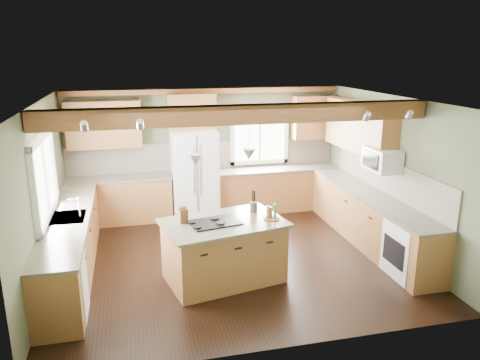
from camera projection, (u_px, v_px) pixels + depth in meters
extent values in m
plane|color=black|center=(232.00, 258.00, 7.74)|extent=(5.60, 5.60, 0.00)
plane|color=silver|center=(231.00, 100.00, 7.04)|extent=(5.60, 5.60, 0.00)
plane|color=#49523A|center=(206.00, 151.00, 9.73)|extent=(5.60, 0.00, 5.60)
plane|color=#49523A|center=(43.00, 195.00, 6.76)|extent=(0.00, 5.00, 5.00)
plane|color=#49523A|center=(391.00, 172.00, 8.02)|extent=(0.00, 5.00, 5.00)
cube|color=#502C16|center=(242.00, 114.00, 6.44)|extent=(5.55, 0.26, 0.26)
cube|color=#502C16|center=(205.00, 91.00, 9.31)|extent=(5.55, 0.20, 0.10)
cube|color=brown|center=(206.00, 155.00, 9.74)|extent=(5.58, 0.03, 0.58)
cube|color=brown|center=(388.00, 177.00, 8.09)|extent=(0.03, 3.70, 0.58)
cube|color=brown|center=(120.00, 201.00, 9.28)|extent=(2.02, 0.60, 0.88)
cube|color=#453F32|center=(118.00, 178.00, 9.16)|extent=(2.06, 0.64, 0.04)
cube|color=brown|center=(277.00, 189.00, 10.02)|extent=(2.62, 0.60, 0.88)
cube|color=#453F32|center=(278.00, 169.00, 9.89)|extent=(2.66, 0.64, 0.04)
cube|color=brown|center=(71.00, 247.00, 7.11)|extent=(0.60, 3.70, 0.88)
cube|color=#453F32|center=(68.00, 218.00, 6.99)|extent=(0.64, 3.74, 0.04)
cube|color=brown|center=(370.00, 220.00, 8.23)|extent=(0.60, 3.70, 0.88)
cube|color=#453F32|center=(372.00, 195.00, 8.11)|extent=(0.64, 3.74, 0.04)
cube|color=brown|center=(104.00, 124.00, 8.95)|extent=(1.40, 0.35, 0.90)
cube|color=brown|center=(191.00, 111.00, 9.27)|extent=(0.96, 0.35, 0.70)
cube|color=brown|center=(359.00, 127.00, 8.65)|extent=(0.35, 2.20, 0.90)
cube|color=brown|center=(314.00, 117.00, 9.91)|extent=(0.90, 0.35, 0.90)
cube|color=white|center=(43.00, 177.00, 6.75)|extent=(0.04, 1.60, 1.05)
cube|color=white|center=(259.00, 137.00, 9.91)|extent=(1.10, 0.04, 1.00)
cube|color=#262628|center=(68.00, 218.00, 6.98)|extent=(0.50, 0.65, 0.03)
cylinder|color=#B2B2B7|center=(80.00, 208.00, 6.99)|extent=(0.02, 0.02, 0.28)
cube|color=white|center=(61.00, 288.00, 5.90)|extent=(0.60, 0.60, 0.84)
cube|color=white|center=(412.00, 250.00, 7.01)|extent=(0.60, 0.72, 0.84)
cube|color=white|center=(382.00, 159.00, 7.86)|extent=(0.40, 0.70, 0.38)
cone|color=#B2B2B7|center=(195.00, 160.00, 6.37)|extent=(0.18, 0.18, 0.16)
cone|color=#B2B2B7|center=(249.00, 155.00, 6.70)|extent=(0.18, 0.18, 0.16)
cube|color=silver|center=(194.00, 175.00, 9.42)|extent=(0.90, 0.74, 1.80)
cube|color=brown|center=(224.00, 252.00, 6.92)|extent=(1.80, 1.31, 0.88)
cube|color=#453F32|center=(224.00, 223.00, 6.80)|extent=(1.92, 1.43, 0.04)
cube|color=black|center=(215.00, 222.00, 6.73)|extent=(0.79, 0.60, 0.02)
cube|color=#5A311B|center=(183.00, 216.00, 6.72)|extent=(0.14, 0.12, 0.20)
cylinder|color=#413734|center=(254.00, 207.00, 7.18)|extent=(0.12, 0.12, 0.16)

